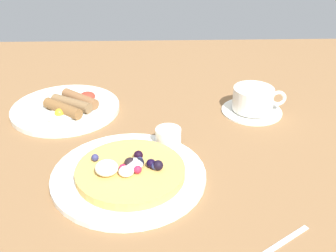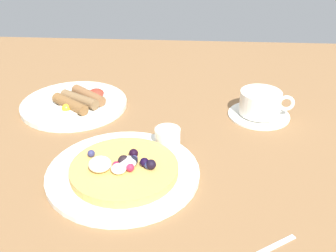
# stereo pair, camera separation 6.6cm
# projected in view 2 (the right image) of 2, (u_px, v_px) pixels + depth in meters

# --- Properties ---
(ground_plane) EXTENTS (1.72, 1.33, 0.03)m
(ground_plane) POSITION_uv_depth(u_px,v_px,m) (155.00, 151.00, 0.80)
(ground_plane) COLOR brown
(pancake_plate) EXTENTS (0.27, 0.27, 0.01)m
(pancake_plate) POSITION_uv_depth(u_px,v_px,m) (123.00, 173.00, 0.70)
(pancake_plate) COLOR white
(pancake_plate) RESTS_ON ground_plane
(pancake_with_berries) EXTENTS (0.19, 0.19, 0.04)m
(pancake_with_berries) POSITION_uv_depth(u_px,v_px,m) (123.00, 168.00, 0.69)
(pancake_with_berries) COLOR gold
(pancake_with_berries) RESTS_ON pancake_plate
(syrup_ramekin) EXTENTS (0.05, 0.05, 0.03)m
(syrup_ramekin) POSITION_uv_depth(u_px,v_px,m) (168.00, 136.00, 0.77)
(syrup_ramekin) COLOR white
(syrup_ramekin) RESTS_ON pancake_plate
(breakfast_plate) EXTENTS (0.24, 0.24, 0.01)m
(breakfast_plate) POSITION_uv_depth(u_px,v_px,m) (74.00, 104.00, 0.93)
(breakfast_plate) COLOR white
(breakfast_plate) RESTS_ON ground_plane
(fried_breakfast) EXTENTS (0.12, 0.13, 0.03)m
(fried_breakfast) POSITION_uv_depth(u_px,v_px,m) (80.00, 100.00, 0.91)
(fried_breakfast) COLOR brown
(fried_breakfast) RESTS_ON breakfast_plate
(coffee_saucer) EXTENTS (0.14, 0.14, 0.01)m
(coffee_saucer) POSITION_uv_depth(u_px,v_px,m) (259.00, 114.00, 0.89)
(coffee_saucer) COLOR white
(coffee_saucer) RESTS_ON ground_plane
(coffee_cup) EXTENTS (0.12, 0.09, 0.05)m
(coffee_cup) POSITION_uv_depth(u_px,v_px,m) (261.00, 102.00, 0.88)
(coffee_cup) COLOR white
(coffee_cup) RESTS_ON coffee_saucer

